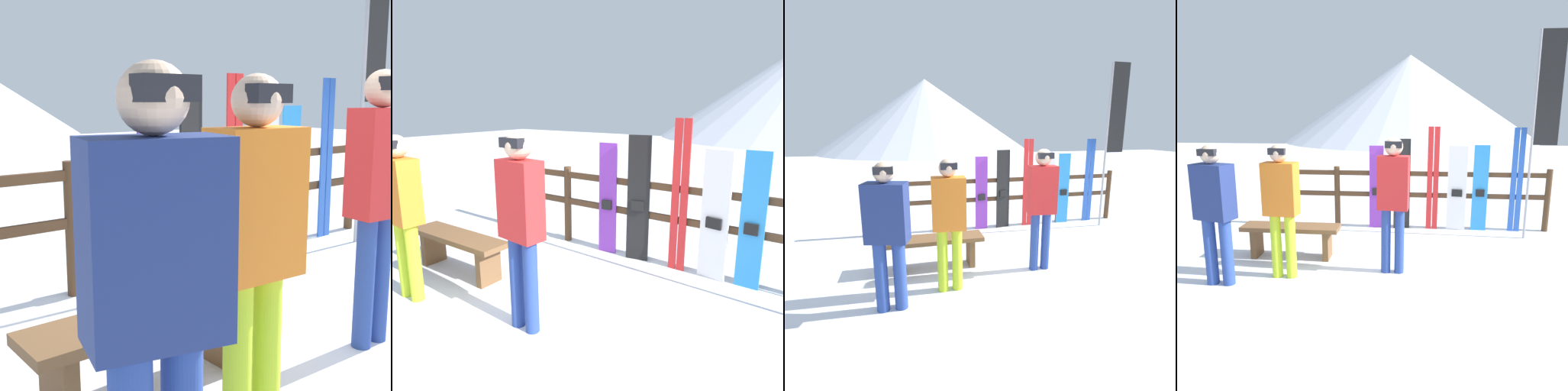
# 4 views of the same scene
# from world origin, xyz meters

# --- Properties ---
(ground_plane) EXTENTS (40.00, 40.00, 0.00)m
(ground_plane) POSITION_xyz_m (0.00, 0.00, 0.00)
(ground_plane) COLOR white
(mountain_backdrop) EXTENTS (18.00, 18.00, 6.00)m
(mountain_backdrop) POSITION_xyz_m (0.00, 24.02, 3.00)
(mountain_backdrop) COLOR silver
(mountain_backdrop) RESTS_ON ground
(fence) EXTENTS (4.91, 0.10, 1.07)m
(fence) POSITION_xyz_m (0.00, 2.02, 0.64)
(fence) COLOR #4C331E
(fence) RESTS_ON ground
(bench) EXTENTS (1.35, 0.36, 0.46)m
(bench) POSITION_xyz_m (-1.56, 0.42, 0.34)
(bench) COLOR brown
(bench) RESTS_ON ground
(person_red) EXTENTS (0.40, 0.25, 1.72)m
(person_red) POSITION_xyz_m (-0.12, 0.04, 1.02)
(person_red) COLOR navy
(person_red) RESTS_ON ground
(person_orange) EXTENTS (0.42, 0.25, 1.65)m
(person_orange) POSITION_xyz_m (-1.45, -0.23, 0.96)
(person_orange) COLOR #B7D826
(person_orange) RESTS_ON ground
(person_navy) EXTENTS (0.49, 0.35, 1.66)m
(person_navy) POSITION_xyz_m (-2.14, -0.50, 0.96)
(person_navy) COLOR navy
(person_navy) RESTS_ON ground
(snowboard_purple) EXTENTS (0.25, 0.07, 1.45)m
(snowboard_purple) POSITION_xyz_m (-0.50, 1.96, 0.72)
(snowboard_purple) COLOR purple
(snowboard_purple) RESTS_ON ground
(snowboard_black_stripe) EXTENTS (0.28, 0.10, 1.57)m
(snowboard_black_stripe) POSITION_xyz_m (-0.05, 1.96, 0.78)
(snowboard_black_stripe) COLOR black
(snowboard_black_stripe) RESTS_ON ground
(ski_pair_red) EXTENTS (0.20, 0.02, 1.77)m
(ski_pair_red) POSITION_xyz_m (0.47, 1.96, 0.89)
(ski_pair_red) COLOR red
(ski_pair_red) RESTS_ON ground
(snowboard_white) EXTENTS (0.32, 0.09, 1.46)m
(snowboard_white) POSITION_xyz_m (0.88, 1.96, 0.72)
(snowboard_white) COLOR white
(snowboard_white) RESTS_ON ground
(snowboard_blue) EXTENTS (0.25, 0.06, 1.47)m
(snowboard_blue) POSITION_xyz_m (1.27, 1.96, 0.73)
(snowboard_blue) COLOR #288CE0
(snowboard_blue) RESTS_ON ground
(ski_pair_blue) EXTENTS (0.19, 0.02, 1.76)m
(ski_pair_blue) POSITION_xyz_m (1.87, 1.96, 0.88)
(ski_pair_blue) COLOR blue
(ski_pair_blue) RESTS_ON ground
(rental_flag) EXTENTS (0.40, 0.04, 3.19)m
(rental_flag) POSITION_xyz_m (2.06, 1.58, 2.04)
(rental_flag) COLOR #99999E
(rental_flag) RESTS_ON ground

